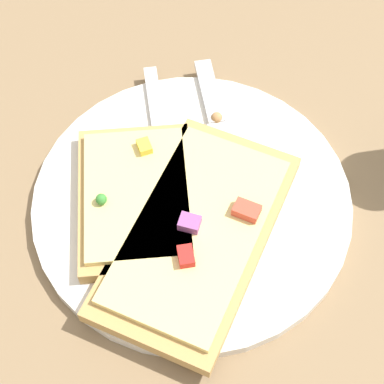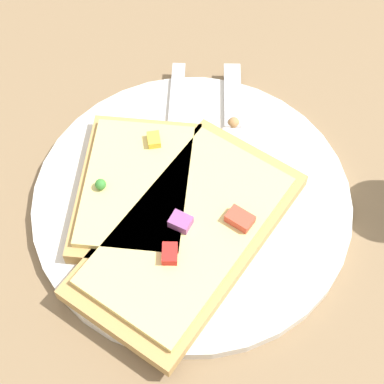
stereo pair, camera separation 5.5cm
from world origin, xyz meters
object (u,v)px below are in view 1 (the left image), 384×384
at_px(plate, 192,201).
at_px(fork, 165,169).
at_px(pizza_slice_main, 192,234).
at_px(knife, 219,131).
at_px(pizza_slice_corner, 136,194).

distance_m(plate, fork, 0.04).
bearing_deg(pizza_slice_main, knife, -168.62).
bearing_deg(pizza_slice_corner, pizza_slice_main, 46.26).
xyz_separation_m(fork, knife, (-0.04, 0.05, -0.00)).
distance_m(fork, pizza_slice_main, 0.07).
bearing_deg(pizza_slice_main, plate, -155.82).
xyz_separation_m(plate, pizza_slice_corner, (-0.00, -0.05, 0.02)).
height_order(plate, knife, knife).
relative_size(knife, pizza_slice_corner, 1.40).
bearing_deg(pizza_slice_corner, plate, 87.19).
height_order(fork, knife, knife).
distance_m(fork, pizza_slice_corner, 0.04).
relative_size(pizza_slice_main, pizza_slice_corner, 1.60).
height_order(plate, fork, fork).
height_order(plate, pizza_slice_main, pizza_slice_main).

